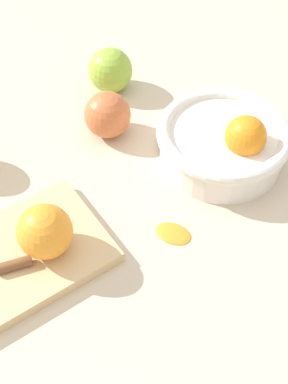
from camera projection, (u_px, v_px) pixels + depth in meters
The scene contains 7 objects.
ground_plane at pixel (103, 207), 0.70m from camera, with size 2.40×2.40×0.00m, color beige.
bowl at pixel (224, 142), 0.73m from camera, with size 0.20×0.20×0.10m.
cutting_board at pixel (27, 253), 0.64m from camera, with size 0.21×0.16×0.02m, color #DBB77F.
orange_on_board at pixel (45, 231), 0.61m from camera, with size 0.07×0.07×0.07m, color orange.
apple_front_left at pixel (110, 70), 0.85m from camera, with size 0.08×0.08×0.08m, color #8EB738.
apple_front_left_2 at pixel (108, 115), 0.77m from camera, with size 0.08×0.08×0.08m, color #CC6638.
citrus_peel at pixel (174, 232), 0.67m from camera, with size 0.05×0.04×0.01m, color orange.
Camera 1 is at (0.28, 0.34, 0.55)m, focal length 45.26 mm.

